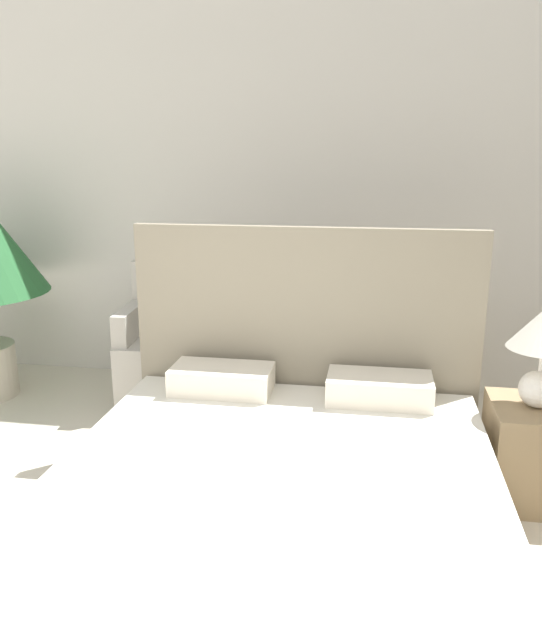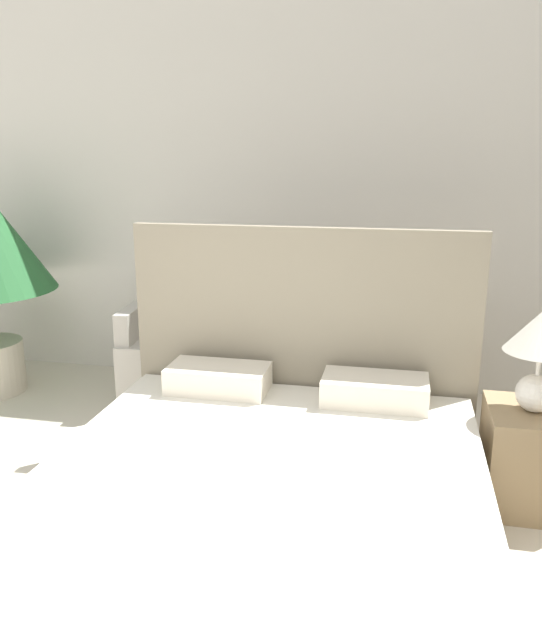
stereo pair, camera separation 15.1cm
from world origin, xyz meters
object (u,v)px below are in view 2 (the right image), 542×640
at_px(armchair_near_window_left, 179,359).
at_px(armchair_near_window_right, 316,369).
at_px(table_lamp, 541,344).
at_px(side_table, 245,377).
at_px(nightstand, 526,457).
at_px(bed, 261,509).

xyz_separation_m(armchair_near_window_left, armchair_near_window_right, (0.97, 0.00, 0.00)).
distance_m(table_lamp, side_table, 1.99).
distance_m(armchair_near_window_right, table_lamp, 1.59).
xyz_separation_m(armchair_near_window_left, side_table, (0.49, -0.02, -0.09)).
bearing_deg(side_table, nightstand, -28.13).
relative_size(nightstand, side_table, 1.12).
xyz_separation_m(armchair_near_window_left, table_lamp, (2.15, -0.92, 0.53)).
height_order(armchair_near_window_left, nightstand, armchair_near_window_left).
distance_m(nightstand, side_table, 1.88).
xyz_separation_m(armchair_near_window_right, nightstand, (1.18, -0.91, -0.06)).
relative_size(bed, armchair_near_window_right, 2.32).
xyz_separation_m(armchair_near_window_right, table_lamp, (1.18, -0.92, 0.53)).
bearing_deg(side_table, bed, -73.45).
bearing_deg(table_lamp, armchair_near_window_left, 156.85).
distance_m(armchair_near_window_left, table_lamp, 2.40).
relative_size(bed, table_lamp, 4.41).
bearing_deg(armchair_near_window_left, bed, -64.75).
bearing_deg(side_table, armchair_near_window_right, 2.80).
bearing_deg(table_lamp, nightstand, 119.38).
bearing_deg(armchair_near_window_right, side_table, -178.56).
height_order(armchair_near_window_right, side_table, armchair_near_window_right).
bearing_deg(armchair_near_window_right, bed, -91.29).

